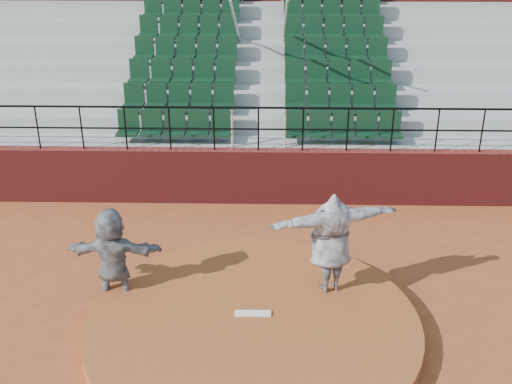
% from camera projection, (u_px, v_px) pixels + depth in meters
% --- Properties ---
extents(ground, '(90.00, 90.00, 0.00)m').
position_uv_depth(ground, '(253.00, 332.00, 10.61)').
color(ground, '#9E4823').
rests_on(ground, ground).
extents(pitchers_mound, '(5.50, 5.50, 0.25)m').
position_uv_depth(pitchers_mound, '(253.00, 326.00, 10.56)').
color(pitchers_mound, '#A04E23').
rests_on(pitchers_mound, ground).
extents(pitching_rubber, '(0.60, 0.15, 0.03)m').
position_uv_depth(pitching_rubber, '(253.00, 313.00, 10.64)').
color(pitching_rubber, white).
rests_on(pitching_rubber, pitchers_mound).
extents(boundary_wall, '(24.00, 0.30, 1.30)m').
position_uv_depth(boundary_wall, '(258.00, 176.00, 14.87)').
color(boundary_wall, maroon).
rests_on(boundary_wall, ground).
extents(wall_railing, '(24.04, 0.05, 1.03)m').
position_uv_depth(wall_railing, '(258.00, 119.00, 14.30)').
color(wall_railing, black).
rests_on(wall_railing, boundary_wall).
extents(seating_deck, '(24.00, 5.97, 4.63)m').
position_uv_depth(seating_deck, '(261.00, 98.00, 17.86)').
color(seating_deck, '#9C9C96').
rests_on(seating_deck, ground).
extents(pitcher, '(2.35, 1.28, 1.85)m').
position_uv_depth(pitcher, '(331.00, 242.00, 10.97)').
color(pitcher, black).
rests_on(pitcher, pitchers_mound).
extents(fielder, '(1.67, 0.53, 1.79)m').
position_uv_depth(fielder, '(113.00, 256.00, 11.08)').
color(fielder, black).
rests_on(fielder, ground).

